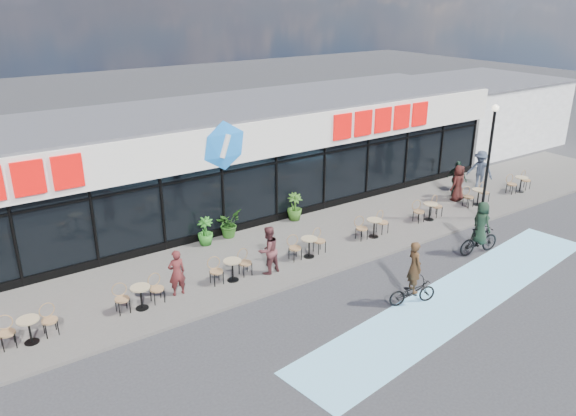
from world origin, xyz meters
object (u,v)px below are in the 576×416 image
(patron_left, at_px, (177,273))
(cyclist_b, at_px, (480,233))
(lamp_post, at_px, (490,152))
(potted_plant_mid, at_px, (205,231))
(potted_plant_right, at_px, (295,207))
(potted_plant_left, at_px, (228,224))
(cyclist_a, at_px, (413,283))
(patron_right, at_px, (268,250))
(pedestrian_c, at_px, (458,183))
(pedestrian_a, at_px, (480,170))
(pedestrian_b, at_px, (457,179))

(patron_left, distance_m, cyclist_b, 11.09)
(lamp_post, xyz_separation_m, potted_plant_mid, (-10.94, 4.23, -2.37))
(potted_plant_right, bearing_deg, potted_plant_mid, -178.29)
(potted_plant_left, xyz_separation_m, patron_left, (-3.55, -3.11, 0.23))
(lamp_post, relative_size, cyclist_a, 2.30)
(potted_plant_right, height_order, cyclist_b, cyclist_b)
(patron_right, distance_m, cyclist_b, 7.96)
(pedestrian_c, height_order, cyclist_a, cyclist_a)
(pedestrian_c, relative_size, cyclist_a, 0.79)
(potted_plant_left, xyz_separation_m, cyclist_a, (2.33, -7.61, 0.08))
(patron_left, bearing_deg, cyclist_b, 165.27)
(potted_plant_right, xyz_separation_m, patron_left, (-6.69, -3.07, 0.19))
(potted_plant_right, relative_size, patron_right, 0.68)
(potted_plant_left, bearing_deg, pedestrian_a, -8.16)
(potted_plant_left, relative_size, pedestrian_a, 0.57)
(patron_right, height_order, cyclist_b, cyclist_b)
(pedestrian_c, bearing_deg, lamp_post, 61.83)
(lamp_post, distance_m, potted_plant_right, 8.32)
(pedestrian_a, relative_size, pedestrian_c, 1.14)
(potted_plant_right, distance_m, pedestrian_c, 7.92)
(patron_left, xyz_separation_m, pedestrian_c, (14.26, 0.75, 0.07))
(potted_plant_mid, bearing_deg, pedestrian_c, -10.51)
(lamp_post, relative_size, potted_plant_left, 4.49)
(potted_plant_left, distance_m, pedestrian_a, 13.04)
(pedestrian_b, bearing_deg, cyclist_b, 129.37)
(potted_plant_right, xyz_separation_m, cyclist_a, (-0.81, -7.57, 0.05))
(cyclist_a, bearing_deg, pedestrian_a, 28.59)
(pedestrian_a, relative_size, cyclist_a, 0.91)
(lamp_post, distance_m, pedestrian_a, 4.44)
(potted_plant_left, height_order, patron_left, patron_left)
(potted_plant_left, bearing_deg, lamp_post, -24.11)
(cyclist_a, bearing_deg, potted_plant_mid, 114.77)
(lamp_post, bearing_deg, potted_plant_mid, 158.84)
(pedestrian_c, relative_size, cyclist_b, 0.82)
(pedestrian_c, xyz_separation_m, cyclist_b, (-3.68, -4.08, -0.12))
(potted_plant_mid, bearing_deg, potted_plant_right, 1.71)
(potted_plant_right, distance_m, patron_right, 4.92)
(lamp_post, height_order, pedestrian_c, lamp_post)
(potted_plant_right, bearing_deg, cyclist_a, -96.12)
(lamp_post, height_order, potted_plant_mid, lamp_post)
(potted_plant_right, bearing_deg, pedestrian_b, -13.61)
(patron_left, height_order, cyclist_b, cyclist_b)
(potted_plant_right, height_order, cyclist_a, cyclist_a)
(patron_right, xyz_separation_m, cyclist_a, (2.69, -4.13, -0.22))
(potted_plant_mid, xyz_separation_m, pedestrian_a, (14.00, -1.68, 0.42))
(potted_plant_mid, distance_m, patron_left, 3.83)
(potted_plant_left, xyz_separation_m, potted_plant_mid, (-1.10, -0.17, -0.00))
(potted_plant_left, bearing_deg, pedestrian_c, -12.43)
(lamp_post, bearing_deg, cyclist_a, -156.88)
(pedestrian_c, xyz_separation_m, cyclist_a, (-8.38, -5.25, -0.21))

